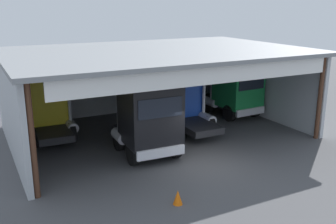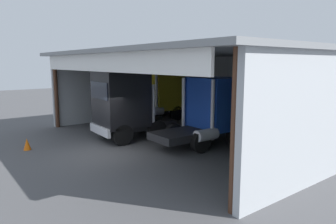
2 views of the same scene
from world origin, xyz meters
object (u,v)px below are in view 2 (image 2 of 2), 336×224
oil_drum (283,132)px  traffic_cone (27,144)px  truck_black_center_bay (124,104)px  truck_yellow_center_right_bay (161,93)px  truck_blue_left_bay (211,110)px  tool_cart (289,133)px  truck_green_right_bay (298,122)px

oil_drum → traffic_cone: size_ratio=1.59×
truck_black_center_bay → oil_drum: size_ratio=5.03×
oil_drum → truck_black_center_bay: bearing=-128.4°
truck_yellow_center_right_bay → truck_black_center_bay: (3.69, -5.21, 0.01)m
truck_blue_left_bay → tool_cart: (2.37, 3.50, -1.28)m
truck_blue_left_bay → oil_drum: bearing=63.0°
truck_green_right_bay → oil_drum: truck_green_right_bay is taller
truck_yellow_center_right_bay → truck_blue_left_bay: bearing=-13.0°
truck_yellow_center_right_bay → tool_cart: truck_yellow_center_right_bay is taller
truck_yellow_center_right_bay → tool_cart: 9.76m
truck_green_right_bay → traffic_cone: (-8.93, -8.63, -1.44)m
truck_green_right_bay → truck_black_center_bay: bearing=23.2°
truck_black_center_bay → truck_green_right_bay: (7.92, 3.81, -0.25)m
truck_black_center_bay → truck_blue_left_bay: bearing=-135.4°
truck_black_center_bay → tool_cart: bearing=-128.8°
truck_yellow_center_right_bay → truck_green_right_bay: bearing=-3.8°
truck_black_center_bay → tool_cart: 8.97m
truck_blue_left_bay → truck_green_right_bay: truck_blue_left_bay is taller
truck_yellow_center_right_bay → truck_black_center_bay: truck_yellow_center_right_bay is taller
truck_blue_left_bay → oil_drum: 4.32m
truck_blue_left_bay → traffic_cone: bearing=-118.9°
truck_yellow_center_right_bay → truck_black_center_bay: bearing=-51.6°
truck_green_right_bay → tool_cart: bearing=-56.4°
truck_black_center_bay → tool_cart: (5.85, 6.64, -1.47)m
truck_blue_left_bay → tool_cart: truck_blue_left_bay is taller
tool_cart → traffic_cone: bearing=-120.9°
truck_green_right_bay → truck_yellow_center_right_bay: bearing=-9.4°
truck_blue_left_bay → traffic_cone: (-4.49, -7.96, -1.50)m
truck_black_center_bay → oil_drum: truck_black_center_bay is taller
truck_yellow_center_right_bay → tool_cart: size_ratio=4.68×
truck_black_center_bay → oil_drum: (5.38, 6.79, -1.53)m
truck_blue_left_bay → truck_green_right_bay: bearing=9.1°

